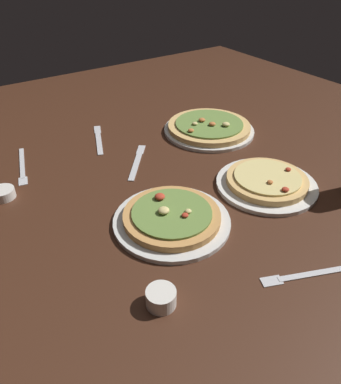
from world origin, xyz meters
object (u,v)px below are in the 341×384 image
object	(u,v)px
fork_left	(22,166)
fork_spare	(309,274)
knife_right	(137,161)
pizza_plate_near	(267,182)
pizza_plate_far	(209,128)
ramekin_sauce	(3,193)
knife_spare	(99,139)
ramekin_butter	(161,298)
pizza_plate_side	(172,218)

from	to	relation	value
fork_left	fork_spare	world-z (taller)	same
knife_right	fork_spare	world-z (taller)	same
pizza_plate_near	fork_spare	size ratio (longest dim) A/B	1.32
pizza_plate_near	pizza_plate_far	xyz separation A→B (m)	(0.09, 0.37, 0.00)
ramekin_sauce	knife_spare	distance (m)	0.40
fork_spare	knife_spare	distance (m)	0.83
pizza_plate_far	knife_right	distance (m)	0.33
ramekin_sauce	ramekin_butter	world-z (taller)	ramekin_butter
ramekin_butter	fork_spare	world-z (taller)	ramekin_butter
pizza_plate_near	pizza_plate_side	distance (m)	0.32
pizza_plate_side	ramekin_sauce	distance (m)	0.47
pizza_plate_far	ramekin_butter	bearing A→B (deg)	-135.82
fork_left	fork_spare	bearing A→B (deg)	-64.64
pizza_plate_near	ramekin_sauce	size ratio (longest dim) A/B	4.45
pizza_plate_far	fork_spare	world-z (taller)	pizza_plate_far
fork_left	fork_spare	distance (m)	0.88
fork_left	knife_spare	bearing A→B (deg)	7.51
ramekin_butter	fork_spare	xyz separation A→B (m)	(0.30, -0.11, -0.01)
ramekin_sauce	ramekin_butter	xyz separation A→B (m)	(0.16, -0.54, 0.00)
pizza_plate_far	pizza_plate_side	distance (m)	0.54
ramekin_sauce	ramekin_butter	distance (m)	0.57
pizza_plate_side	pizza_plate_near	bearing A→B (deg)	-3.26
pizza_plate_near	knife_spare	xyz separation A→B (m)	(-0.27, 0.54, -0.01)
ramekin_sauce	knife_spare	world-z (taller)	ramekin_sauce
knife_right	ramekin_sauce	bearing A→B (deg)	174.51
pizza_plate_far	knife_right	world-z (taller)	pizza_plate_far
fork_left	knife_spare	world-z (taller)	same
pizza_plate_far	fork_spare	distance (m)	0.71
pizza_plate_far	fork_spare	size ratio (longest dim) A/B	1.51
pizza_plate_near	pizza_plate_side	bearing A→B (deg)	176.74
fork_left	knife_spare	xyz separation A→B (m)	(0.28, 0.04, 0.00)
fork_left	fork_spare	size ratio (longest dim) A/B	1.05
fork_left	pizza_plate_near	bearing A→B (deg)	-42.52
ramekin_butter	knife_spare	world-z (taller)	ramekin_butter
knife_right	fork_left	bearing A→B (deg)	150.78
ramekin_butter	fork_left	xyz separation A→B (m)	(-0.07, 0.68, -0.01)
ramekin_butter	knife_spare	size ratio (longest dim) A/B	0.28
ramekin_sauce	ramekin_butter	size ratio (longest dim) A/B	1.07
ramekin_butter	knife_right	bearing A→B (deg)	64.93
ramekin_sauce	fork_left	size ratio (longest dim) A/B	0.28
ramekin_sauce	fork_left	world-z (taller)	ramekin_sauce
pizza_plate_near	knife_spare	bearing A→B (deg)	116.75
knife_right	fork_spare	distance (m)	0.62
pizza_plate_near	fork_spare	bearing A→B (deg)	-120.79
pizza_plate_near	fork_spare	world-z (taller)	pizza_plate_near
ramekin_butter	knife_spare	bearing A→B (deg)	74.26
pizza_plate_near	knife_right	xyz separation A→B (m)	(-0.24, 0.33, -0.01)
pizza_plate_near	ramekin_sauce	world-z (taller)	pizza_plate_near
pizza_plate_side	ramekin_butter	distance (m)	0.25
ramekin_butter	fork_left	distance (m)	0.68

